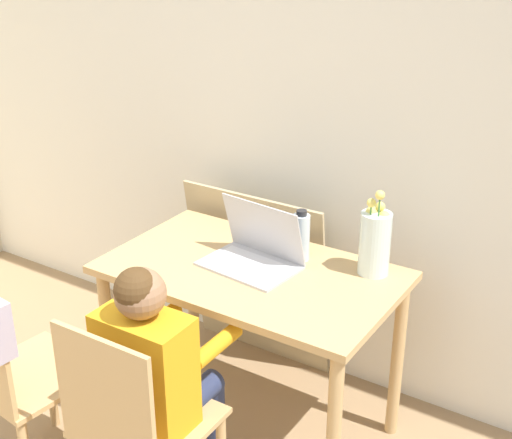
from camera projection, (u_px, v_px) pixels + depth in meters
wall_back at (317, 105)px, 2.96m from camera, size 6.40×0.05×2.50m
dining_table at (251, 293)px, 2.75m from camera, size 1.12×0.66×0.74m
chair_occupied at (136, 428)px, 2.32m from camera, size 0.40×0.40×0.86m
person_seated at (156, 365)px, 2.35m from camera, size 0.32×0.42×1.01m
laptop at (255, 250)px, 2.73m from camera, size 0.38×0.28×0.24m
flower_vase at (375, 240)px, 2.63m from camera, size 0.12×0.12×0.34m
water_bottle at (301, 237)px, 2.75m from camera, size 0.07×0.07×0.21m
cardboard_panel at (257, 277)px, 3.31m from camera, size 0.72×0.13×0.86m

